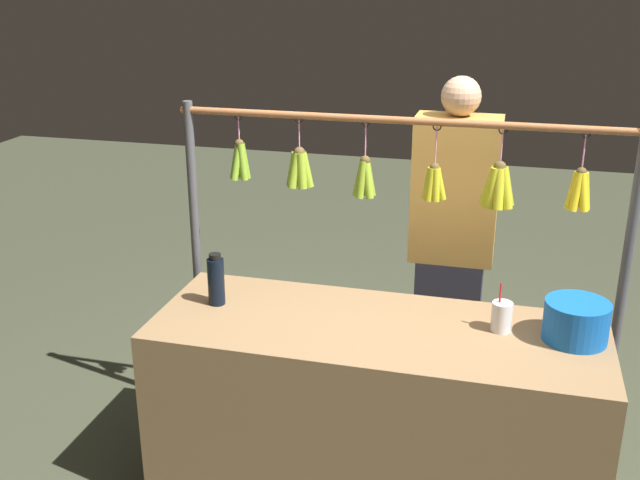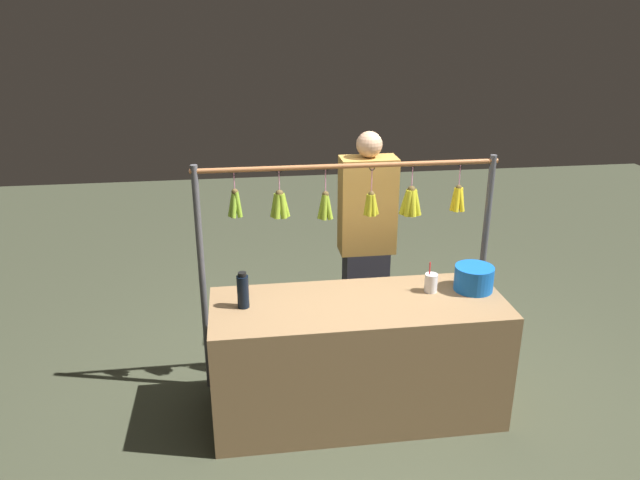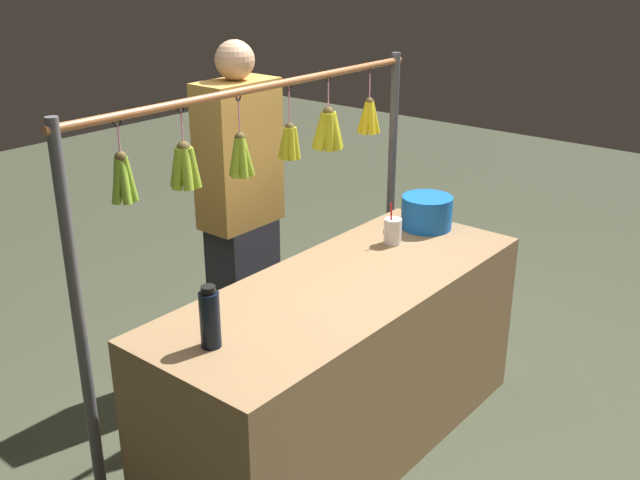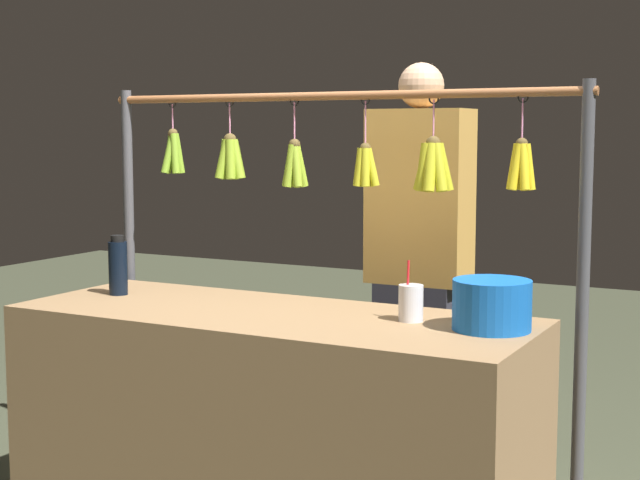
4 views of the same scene
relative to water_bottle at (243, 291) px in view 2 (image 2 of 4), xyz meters
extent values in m
plane|color=#3C402E|center=(-0.71, 0.04, -0.91)|extent=(12.00, 12.00, 0.00)
cube|color=olive|center=(-0.71, 0.04, -0.51)|extent=(1.83, 0.69, 0.80)
cylinder|color=#4C4C51|center=(-1.67, -0.39, -0.11)|extent=(0.04, 0.04, 1.60)
cylinder|color=#4C4C51|center=(0.26, -0.39, -0.11)|extent=(0.04, 0.04, 1.60)
cylinder|color=#9E6038|center=(-0.71, -0.39, 0.65)|extent=(2.00, 0.03, 0.03)
torus|color=black|center=(-1.45, -0.39, 0.63)|extent=(0.04, 0.02, 0.04)
cylinder|color=pink|center=(-1.45, -0.39, 0.55)|extent=(0.01, 0.01, 0.15)
sphere|color=brown|center=(-1.45, -0.39, 0.47)|extent=(0.04, 0.04, 0.04)
cylinder|color=yellow|center=(-1.43, -0.39, 0.39)|extent=(0.06, 0.03, 0.16)
cylinder|color=yellow|center=(-1.44, -0.37, 0.39)|extent=(0.05, 0.06, 0.16)
cylinder|color=yellow|center=(-1.47, -0.37, 0.39)|extent=(0.05, 0.06, 0.16)
cylinder|color=yellow|center=(-1.48, -0.39, 0.39)|extent=(0.05, 0.03, 0.16)
cylinder|color=yellow|center=(-1.47, -0.41, 0.39)|extent=(0.05, 0.07, 0.16)
cylinder|color=yellow|center=(-1.44, -0.41, 0.39)|extent=(0.05, 0.07, 0.16)
torus|color=black|center=(-1.13, -0.39, 0.63)|extent=(0.04, 0.01, 0.04)
cylinder|color=pink|center=(-1.13, -0.39, 0.55)|extent=(0.01, 0.01, 0.15)
sphere|color=brown|center=(-1.13, -0.39, 0.47)|extent=(0.05, 0.05, 0.05)
cylinder|color=gold|center=(-1.09, -0.39, 0.39)|extent=(0.08, 0.05, 0.18)
cylinder|color=gold|center=(-1.11, -0.36, 0.39)|extent=(0.06, 0.06, 0.18)
cylinder|color=gold|center=(-1.13, -0.35, 0.39)|extent=(0.05, 0.08, 0.18)
cylinder|color=gold|center=(-1.16, -0.37, 0.39)|extent=(0.07, 0.06, 0.18)
cylinder|color=gold|center=(-1.16, -0.40, 0.39)|extent=(0.08, 0.06, 0.18)
cylinder|color=gold|center=(-1.14, -0.42, 0.39)|extent=(0.05, 0.08, 0.18)
cylinder|color=gold|center=(-1.11, -0.42, 0.39)|extent=(0.07, 0.08, 0.18)
torus|color=black|center=(-0.86, -0.39, 0.63)|extent=(0.04, 0.01, 0.04)
cylinder|color=pink|center=(-0.86, -0.39, 0.54)|extent=(0.01, 0.01, 0.18)
sphere|color=brown|center=(-0.86, -0.39, 0.45)|extent=(0.04, 0.04, 0.04)
cylinder|color=gold|center=(-0.84, -0.39, 0.38)|extent=(0.05, 0.03, 0.14)
cylinder|color=gold|center=(-0.85, -0.37, 0.38)|extent=(0.04, 0.05, 0.15)
cylinder|color=gold|center=(-0.87, -0.37, 0.38)|extent=(0.04, 0.05, 0.15)
cylinder|color=gold|center=(-0.88, -0.39, 0.38)|extent=(0.06, 0.04, 0.15)
cylinder|color=gold|center=(-0.87, -0.41, 0.38)|extent=(0.05, 0.06, 0.15)
cylinder|color=gold|center=(-0.85, -0.41, 0.38)|extent=(0.05, 0.06, 0.15)
torus|color=black|center=(-0.56, -0.39, 0.63)|extent=(0.04, 0.02, 0.04)
cylinder|color=pink|center=(-0.56, -0.39, 0.55)|extent=(0.01, 0.01, 0.16)
sphere|color=brown|center=(-0.56, -0.39, 0.46)|extent=(0.04, 0.04, 0.04)
cylinder|color=#89AB29|center=(-0.54, -0.39, 0.38)|extent=(0.07, 0.03, 0.17)
cylinder|color=#89AB29|center=(-0.55, -0.37, 0.38)|extent=(0.05, 0.06, 0.17)
cylinder|color=#89AB29|center=(-0.57, -0.38, 0.38)|extent=(0.06, 0.06, 0.17)
cylinder|color=#89AB29|center=(-0.58, -0.40, 0.38)|extent=(0.06, 0.06, 0.17)
cylinder|color=#89AB29|center=(-0.55, -0.41, 0.38)|extent=(0.05, 0.06, 0.17)
torus|color=black|center=(-0.26, -0.39, 0.63)|extent=(0.04, 0.01, 0.04)
cylinder|color=pink|center=(-0.26, -0.39, 0.55)|extent=(0.01, 0.01, 0.15)
sphere|color=brown|center=(-0.26, -0.39, 0.48)|extent=(0.05, 0.05, 0.05)
cylinder|color=#88AB29|center=(-0.23, -0.39, 0.40)|extent=(0.07, 0.04, 0.16)
cylinder|color=#88AB29|center=(-0.25, -0.36, 0.40)|extent=(0.06, 0.07, 0.17)
cylinder|color=#88AB29|center=(-0.28, -0.36, 0.40)|extent=(0.05, 0.06, 0.16)
cylinder|color=#88AB29|center=(-0.29, -0.39, 0.40)|extent=(0.07, 0.04, 0.16)
cylinder|color=#88AB29|center=(-0.28, -0.41, 0.40)|extent=(0.06, 0.06, 0.16)
cylinder|color=#88AB29|center=(-0.25, -0.42, 0.40)|extent=(0.05, 0.07, 0.16)
torus|color=black|center=(0.02, -0.39, 0.63)|extent=(0.04, 0.01, 0.04)
cylinder|color=pink|center=(0.02, -0.39, 0.57)|extent=(0.01, 0.01, 0.12)
sphere|color=brown|center=(0.02, -0.39, 0.51)|extent=(0.04, 0.04, 0.04)
cylinder|color=#7AA62B|center=(0.04, -0.39, 0.42)|extent=(0.06, 0.03, 0.17)
cylinder|color=#7AA62B|center=(0.03, -0.37, 0.42)|extent=(0.05, 0.07, 0.17)
cylinder|color=#7AA62B|center=(0.00, -0.38, 0.42)|extent=(0.05, 0.05, 0.17)
cylinder|color=#7AA62B|center=(0.00, -0.40, 0.42)|extent=(0.05, 0.05, 0.17)
cylinder|color=#7AA62B|center=(0.03, -0.41, 0.42)|extent=(0.04, 0.05, 0.17)
cylinder|color=black|center=(0.00, 0.00, -0.01)|extent=(0.07, 0.07, 0.20)
cylinder|color=black|center=(0.00, 0.00, 0.11)|extent=(0.05, 0.05, 0.02)
cylinder|color=blue|center=(-1.47, -0.04, -0.03)|extent=(0.25, 0.25, 0.16)
cylinder|color=silver|center=(-1.19, -0.05, -0.05)|extent=(0.08, 0.08, 0.12)
cylinder|color=red|center=(-1.18, -0.05, -0.01)|extent=(0.01, 0.02, 0.20)
cube|color=#2D2D38|center=(-0.92, -0.78, -0.51)|extent=(0.32, 0.22, 0.81)
cube|color=#BF8C3F|center=(-0.92, -0.78, 0.25)|extent=(0.40, 0.22, 0.71)
sphere|color=tan|center=(-0.92, -0.78, 0.70)|extent=(0.19, 0.19, 0.19)
camera|label=1|loc=(-1.18, 2.74, 1.26)|focal=42.22mm
camera|label=2|loc=(0.00, 3.35, 1.60)|focal=34.28mm
camera|label=3|loc=(1.50, 1.72, 1.19)|focal=41.60mm
camera|label=4|loc=(-2.37, 2.82, 0.51)|focal=53.36mm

